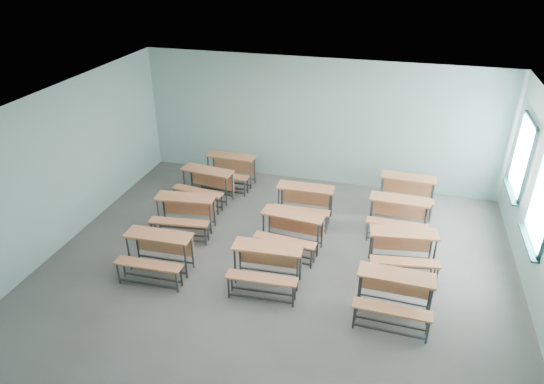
% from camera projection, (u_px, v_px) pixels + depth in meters
% --- Properties ---
extents(room, '(9.04, 8.04, 3.24)m').
position_uv_depth(room, '(283.00, 195.00, 8.67)').
color(room, slate).
rests_on(room, ground).
extents(desk_unit_r0c0, '(1.28, 0.88, 0.79)m').
position_uv_depth(desk_unit_r0c0, '(157.00, 249.00, 9.05)').
color(desk_unit_r0c0, '#C97448').
rests_on(desk_unit_r0c0, ground).
extents(desk_unit_r0c1, '(1.30, 0.91, 0.79)m').
position_uv_depth(desk_unit_r0c1, '(266.00, 262.00, 8.70)').
color(desk_unit_r0c1, '#C97448').
rests_on(desk_unit_r0c1, ground).
extents(desk_unit_r0c2, '(1.28, 0.88, 0.79)m').
position_uv_depth(desk_unit_r0c2, '(395.00, 291.00, 7.99)').
color(desk_unit_r0c2, '#C97448').
rests_on(desk_unit_r0c2, ground).
extents(desk_unit_r1c0, '(1.35, 0.99, 0.79)m').
position_uv_depth(desk_unit_r1c0, '(184.00, 210.00, 10.36)').
color(desk_unit_r1c0, '#C97448').
rests_on(desk_unit_r1c0, ground).
extents(desk_unit_r1c1, '(1.33, 0.96, 0.79)m').
position_uv_depth(desk_unit_r1c1, '(291.00, 227.00, 9.73)').
color(desk_unit_r1c1, '#C97448').
rests_on(desk_unit_r1c1, ground).
extents(desk_unit_r1c2, '(1.36, 1.01, 0.79)m').
position_uv_depth(desk_unit_r1c2, '(403.00, 246.00, 9.13)').
color(desk_unit_r1c2, '#C97448').
rests_on(desk_unit_r1c2, ground).
extents(desk_unit_r2c0, '(1.36, 1.01, 0.79)m').
position_uv_depth(desk_unit_r2c0, '(206.00, 181.00, 11.56)').
color(desk_unit_r2c0, '#C97448').
rests_on(desk_unit_r2c0, ground).
extents(desk_unit_r2c1, '(1.27, 0.87, 0.79)m').
position_uv_depth(desk_unit_r2c1, '(304.00, 199.00, 10.78)').
color(desk_unit_r2c1, '#C97448').
rests_on(desk_unit_r2c1, ground).
extents(desk_unit_r2c2, '(1.27, 0.86, 0.79)m').
position_uv_depth(desk_unit_r2c2, '(399.00, 212.00, 10.28)').
color(desk_unit_r2c2, '#C97448').
rests_on(desk_unit_r2c2, ground).
extents(desk_unit_r3c0, '(1.29, 0.89, 0.79)m').
position_uv_depth(desk_unit_r3c0, '(230.00, 166.00, 12.31)').
color(desk_unit_r3c0, '#C97448').
rests_on(desk_unit_r3c0, ground).
extents(desk_unit_r3c2, '(1.29, 0.89, 0.79)m').
position_uv_depth(desk_unit_r3c2, '(407.00, 188.00, 11.23)').
color(desk_unit_r3c2, '#C97448').
rests_on(desk_unit_r3c2, ground).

